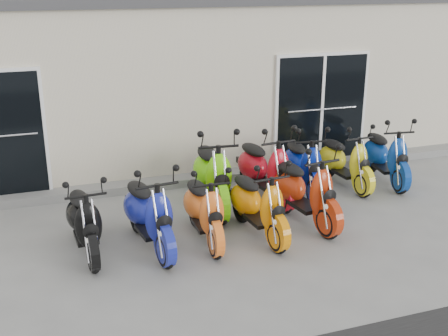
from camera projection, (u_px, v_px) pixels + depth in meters
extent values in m
plane|color=gray|center=(236.00, 224.00, 8.87)|extent=(80.00, 80.00, 0.00)
cube|color=beige|center=(159.00, 72.00, 12.99)|extent=(14.00, 6.00, 3.20)
cube|color=gray|center=(200.00, 178.00, 10.65)|extent=(14.00, 0.40, 0.15)
cube|color=black|center=(14.00, 131.00, 9.41)|extent=(1.07, 0.08, 2.22)
cube|color=black|center=(321.00, 106.00, 11.20)|extent=(2.02, 0.08, 2.22)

